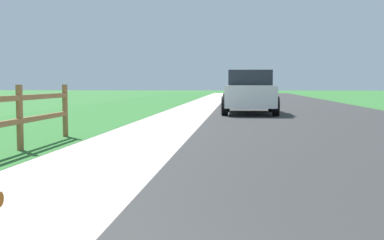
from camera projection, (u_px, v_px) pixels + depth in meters
name	position (u px, v px, depth m)	size (l,w,h in m)	color
ground_plane	(219.00, 105.00, 26.01)	(120.00, 120.00, 0.00)	#2D6B2D
road_asphalt	(283.00, 104.00, 27.67)	(7.00, 66.00, 0.01)	#2E2E2E
curb_concrete	(168.00, 103.00, 28.27)	(6.00, 66.00, 0.01)	#B6A9A0
grass_verge	(142.00, 103.00, 28.41)	(5.00, 66.00, 0.00)	#2D6B2D
parked_suv_white	(250.00, 92.00, 18.48)	(1.99, 4.21, 1.60)	white
parked_car_black	(245.00, 91.00, 25.96)	(2.15, 4.41, 1.47)	black
parked_car_blue	(242.00, 89.00, 34.82)	(2.14, 4.43, 1.45)	navy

